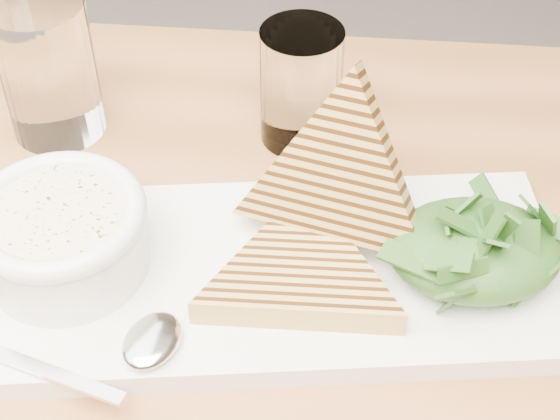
{
  "coord_description": "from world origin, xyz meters",
  "views": [
    {
      "loc": [
        0.2,
        -0.07,
        1.16
      ],
      "look_at": [
        0.21,
        0.33,
        0.77
      ],
      "focal_mm": 55.0,
      "sensor_mm": 36.0,
      "label": 1
    }
  ],
  "objects_px": {
    "platter": "(281,275)",
    "soup_bowl": "(64,244)",
    "glass_far": "(301,86)",
    "glass_near": "(48,69)",
    "table_top": "(211,396)"
  },
  "relations": [
    {
      "from": "platter",
      "to": "soup_bowl",
      "type": "xyz_separation_m",
      "value": [
        -0.14,
        0.0,
        0.03
      ]
    },
    {
      "from": "soup_bowl",
      "to": "glass_far",
      "type": "distance_m",
      "value": 0.22
    },
    {
      "from": "platter",
      "to": "glass_near",
      "type": "distance_m",
      "value": 0.25
    },
    {
      "from": "table_top",
      "to": "soup_bowl",
      "type": "height_order",
      "value": "soup_bowl"
    },
    {
      "from": "soup_bowl",
      "to": "glass_near",
      "type": "height_order",
      "value": "glass_near"
    },
    {
      "from": "table_top",
      "to": "platter",
      "type": "height_order",
      "value": "platter"
    },
    {
      "from": "platter",
      "to": "glass_near",
      "type": "bearing_deg",
      "value": 135.4
    },
    {
      "from": "table_top",
      "to": "glass_far",
      "type": "bearing_deg",
      "value": 74.32
    },
    {
      "from": "table_top",
      "to": "soup_bowl",
      "type": "xyz_separation_m",
      "value": [
        -0.09,
        0.08,
        0.06
      ]
    },
    {
      "from": "glass_far",
      "to": "table_top",
      "type": "bearing_deg",
      "value": -105.68
    },
    {
      "from": "glass_near",
      "to": "soup_bowl",
      "type": "bearing_deg",
      "value": -78.1
    },
    {
      "from": "platter",
      "to": "soup_bowl",
      "type": "relative_size",
      "value": 3.54
    },
    {
      "from": "glass_near",
      "to": "glass_far",
      "type": "height_order",
      "value": "glass_near"
    },
    {
      "from": "soup_bowl",
      "to": "glass_near",
      "type": "relative_size",
      "value": 0.93
    },
    {
      "from": "soup_bowl",
      "to": "glass_near",
      "type": "xyz_separation_m",
      "value": [
        -0.04,
        0.17,
        0.02
      ]
    }
  ]
}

